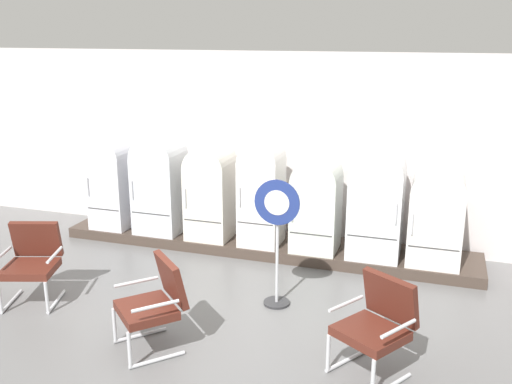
{
  "coord_description": "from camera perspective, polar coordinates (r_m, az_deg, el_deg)",
  "views": [
    {
      "loc": [
        2.39,
        -4.68,
        3.21
      ],
      "look_at": [
        -0.04,
        2.75,
        0.98
      ],
      "focal_mm": 39.9,
      "sensor_mm": 36.0,
      "label": 1
    }
  ],
  "objects": [
    {
      "name": "armchair_left",
      "position": [
        7.45,
        -21.51,
        -6.27
      ],
      "size": [
        0.78,
        0.8,
        0.96
      ],
      "color": "silver",
      "rests_on": "ground"
    },
    {
      "name": "armchair_center",
      "position": [
        6.04,
        -10.09,
        -10.62
      ],
      "size": [
        0.88,
        0.88,
        0.96
      ],
      "color": "silver",
      "rests_on": "ground"
    },
    {
      "name": "back_wall",
      "position": [
        8.85,
        2.08,
        4.58
      ],
      "size": [
        11.76,
        0.12,
        2.91
      ],
      "color": "silver",
      "rests_on": "ground"
    },
    {
      "name": "refrigerator_2",
      "position": [
        8.57,
        -4.57,
        0.3
      ],
      "size": [
        0.64,
        0.7,
        1.43
      ],
      "color": "silver",
      "rests_on": "display_plinth"
    },
    {
      "name": "ground",
      "position": [
        6.17,
        -7.9,
        -15.84
      ],
      "size": [
        12.0,
        10.0,
        0.05
      ],
      "primitive_type": "cube",
      "color": "slate"
    },
    {
      "name": "sign_stand",
      "position": [
        6.7,
        2.11,
        -4.76
      ],
      "size": [
        0.54,
        0.32,
        1.57
      ],
      "color": "#2D2D30",
      "rests_on": "ground"
    },
    {
      "name": "refrigerator_5",
      "position": [
        7.97,
        12.0,
        -0.69
      ],
      "size": [
        0.72,
        0.71,
        1.56
      ],
      "color": "white",
      "rests_on": "display_plinth"
    },
    {
      "name": "armchair_right",
      "position": [
        5.67,
        12.07,
        -12.59
      ],
      "size": [
        0.85,
        0.87,
        0.96
      ],
      "color": "silver",
      "rests_on": "ground"
    },
    {
      "name": "refrigerator_0",
      "position": [
        9.29,
        -14.26,
        1.22
      ],
      "size": [
        0.59,
        0.62,
        1.46
      ],
      "color": "white",
      "rests_on": "display_plinth"
    },
    {
      "name": "display_plinth",
      "position": [
        8.66,
        0.82,
        -5.29
      ],
      "size": [
        6.28,
        0.95,
        0.15
      ],
      "primitive_type": "cube",
      "color": "#44372F",
      "rests_on": "ground"
    },
    {
      "name": "refrigerator_4",
      "position": [
        8.09,
        6.07,
        -0.95
      ],
      "size": [
        0.65,
        0.65,
        1.37
      ],
      "color": "silver",
      "rests_on": "display_plinth"
    },
    {
      "name": "refrigerator_1",
      "position": [
        8.91,
        -9.65,
        1.1
      ],
      "size": [
        0.69,
        0.69,
        1.54
      ],
      "color": "white",
      "rests_on": "display_plinth"
    },
    {
      "name": "refrigerator_3",
      "position": [
        8.24,
        0.58,
        0.23
      ],
      "size": [
        0.58,
        0.62,
        1.55
      ],
      "color": "white",
      "rests_on": "display_plinth"
    },
    {
      "name": "refrigerator_6",
      "position": [
        7.97,
        17.66,
        -1.94
      ],
      "size": [
        0.7,
        0.72,
        1.36
      ],
      "color": "white",
      "rests_on": "display_plinth"
    }
  ]
}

